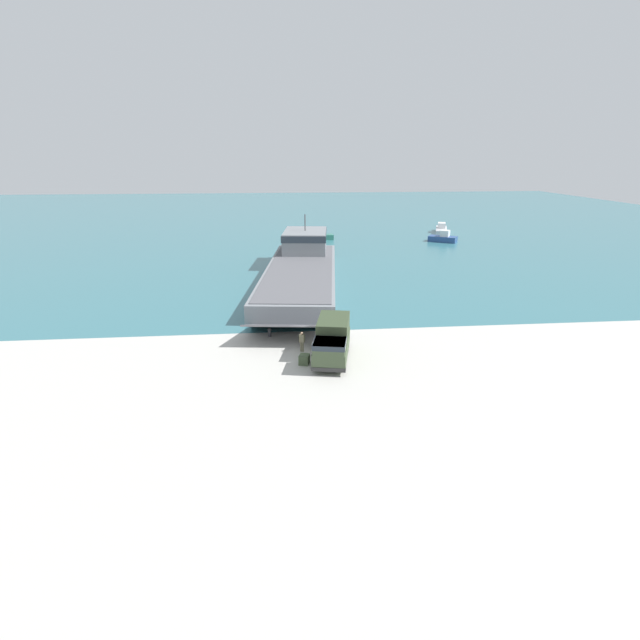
# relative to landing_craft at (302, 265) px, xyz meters

# --- Properties ---
(ground_plane) EXTENTS (240.00, 240.00, 0.00)m
(ground_plane) POSITION_rel_landing_craft_xyz_m (-1.08, -25.40, -1.81)
(ground_plane) COLOR #B7B5AD
(water_surface) EXTENTS (240.00, 180.00, 0.01)m
(water_surface) POSITION_rel_landing_craft_xyz_m (-1.08, 68.39, -1.81)
(water_surface) COLOR #336B75
(water_surface) RESTS_ON ground_plane
(landing_craft) EXTENTS (13.01, 40.76, 7.57)m
(landing_craft) POSITION_rel_landing_craft_xyz_m (0.00, 0.00, 0.00)
(landing_craft) COLOR gray
(landing_craft) RESTS_ON ground_plane
(military_truck) EXTENTS (4.00, 7.47, 3.13)m
(military_truck) POSITION_rel_landing_craft_xyz_m (0.73, -28.41, -0.22)
(military_truck) COLOR #3D4C33
(military_truck) RESTS_ON ground_plane
(soldier_on_ramp) EXTENTS (0.50, 0.42, 1.79)m
(soldier_on_ramp) POSITION_rel_landing_craft_xyz_m (-1.66, -26.74, -0.78)
(soldier_on_ramp) COLOR #6B664C
(soldier_on_ramp) RESTS_ON ground_plane
(moored_boat_a) EXTENTS (4.95, 9.17, 2.07)m
(moored_boat_a) POSITION_rel_landing_craft_xyz_m (32.35, 38.27, -1.13)
(moored_boat_a) COLOR #B7BABF
(moored_boat_a) RESTS_ON ground_plane
(moored_boat_b) EXTENTS (5.78, 4.90, 2.22)m
(moored_boat_b) POSITION_rel_landing_craft_xyz_m (28.90, 26.96, -1.08)
(moored_boat_b) COLOR navy
(moored_boat_b) RESTS_ON ground_plane
(moored_boat_c) EXTENTS (8.42, 2.27, 2.08)m
(moored_boat_c) POSITION_rel_landing_craft_xyz_m (4.07, 31.78, -1.12)
(moored_boat_c) COLOR #2D7060
(moored_boat_c) RESTS_ON ground_plane
(mooring_bollard) EXTENTS (0.35, 0.35, 0.84)m
(mooring_bollard) POSITION_rel_landing_craft_xyz_m (-4.42, -22.73, -1.36)
(mooring_bollard) COLOR #333338
(mooring_bollard) RESTS_ON ground_plane
(cargo_crate) EXTENTS (1.00, 1.10, 0.77)m
(cargo_crate) POSITION_rel_landing_craft_xyz_m (-1.64, -29.36, -1.43)
(cargo_crate) COLOR #3D4C33
(cargo_crate) RESTS_ON ground_plane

